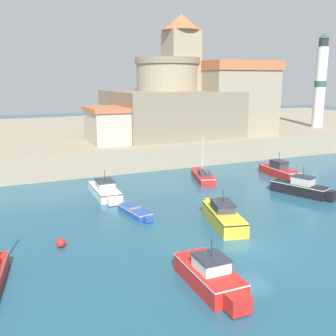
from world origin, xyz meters
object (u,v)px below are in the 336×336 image
dinghy_blue_4 (136,212)px  motorboat_white_6 (105,190)px  sailboat_red_7 (203,176)px  motorboat_yellow_5 (223,215)px  motorboat_red_0 (211,276)px  harbor_shed_near_wharf (120,124)px  lighthouse (320,82)px  motorboat_black_2 (301,188)px  church (210,93)px  motorboat_red_3 (279,170)px  fortress (168,107)px  mooring_buoy (61,243)px

dinghy_blue_4 → motorboat_white_6: motorboat_white_6 is taller
motorboat_white_6 → sailboat_red_7: (10.43, 1.35, -0.07)m
dinghy_blue_4 → motorboat_yellow_5: 6.54m
sailboat_red_7 → motorboat_red_0: bearing=-117.8°
motorboat_yellow_5 → harbor_shed_near_wharf: harbor_shed_near_wharf is taller
sailboat_red_7 → motorboat_yellow_5: bearing=-112.3°
motorboat_yellow_5 → lighthouse: size_ratio=0.46×
motorboat_white_6 → motorboat_black_2: bearing=-22.9°
dinghy_blue_4 → church: size_ratio=0.22×
motorboat_red_0 → motorboat_yellow_5: bearing=54.5°
sailboat_red_7 → lighthouse: bearing=24.8°
dinghy_blue_4 → church: (19.52, 23.21, 7.65)m
motorboat_red_0 → harbor_shed_near_wharf: size_ratio=0.70×
motorboat_red_3 → motorboat_white_6: size_ratio=0.92×
motorboat_white_6 → lighthouse: size_ratio=0.44×
motorboat_yellow_5 → sailboat_red_7: (4.63, 11.29, -0.18)m
motorboat_black_2 → dinghy_blue_4: size_ratio=1.40×
lighthouse → church: bearing=167.7°
motorboat_red_0 → lighthouse: size_ratio=0.38×
motorboat_yellow_5 → motorboat_red_3: bearing=36.8°
dinghy_blue_4 → motorboat_red_3: bearing=16.7°
motorboat_red_0 → fortress: fortress is taller
dinghy_blue_4 → church: church is taller
motorboat_white_6 → church: size_ratio=0.33×
fortress → harbor_shed_near_wharf: fortress is taller
motorboat_white_6 → fortress: 21.74m
sailboat_red_7 → lighthouse: size_ratio=0.41×
fortress → sailboat_red_7: bearing=-100.6°
church → harbor_shed_near_wharf: bearing=-161.4°
sailboat_red_7 → harbor_shed_near_wharf: harbor_shed_near_wharf is taller
motorboat_red_0 → motorboat_white_6: motorboat_red_0 is taller
motorboat_black_2 → motorboat_red_3: (2.64, 6.24, -0.03)m
mooring_buoy → fortress: size_ratio=0.04×
dinghy_blue_4 → lighthouse: size_ratio=0.29×
motorboat_black_2 → lighthouse: size_ratio=0.41×
motorboat_black_2 → fortress: bearing=96.5°
motorboat_black_2 → motorboat_red_3: bearing=67.0°
motorboat_black_2 → sailboat_red_7: sailboat_red_7 is taller
motorboat_white_6 → church: church is taller
mooring_buoy → harbor_shed_near_wharf: (10.50, 21.80, 4.43)m
church → motorboat_black_2: bearing=-100.5°
motorboat_red_3 → motorboat_white_6: 18.50m
motorboat_yellow_5 → motorboat_red_0: bearing=-125.5°
fortress → church: bearing=9.6°
dinghy_blue_4 → harbor_shed_near_wharf: harbor_shed_near_wharf is taller
dinghy_blue_4 → fortress: 25.99m
motorboat_yellow_5 → lighthouse: lighthouse is taller
motorboat_red_3 → fortress: 18.41m
fortress → dinghy_blue_4: bearing=-119.5°
sailboat_red_7 → fortress: 16.25m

